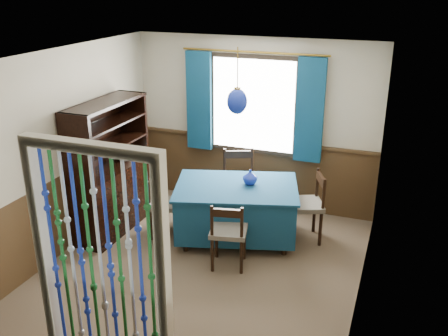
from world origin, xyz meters
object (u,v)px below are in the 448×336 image
at_px(chair_near, 228,232).
at_px(chair_left, 162,204).
at_px(sideboard, 112,186).
at_px(pendant_lamp, 237,101).
at_px(dining_table, 236,208).
at_px(bowl_shelf, 100,149).
at_px(vase_sideboard, 126,153).
at_px(vase_table, 250,178).
at_px(chair_right, 307,205).
at_px(chair_far, 239,182).

xyz_separation_m(chair_near, chair_left, (-1.09, 0.45, -0.01)).
height_order(sideboard, pendant_lamp, pendant_lamp).
bearing_deg(dining_table, bowl_shelf, -176.91).
bearing_deg(dining_table, vase_sideboard, 163.24).
bearing_deg(vase_table, pendant_lamp, -138.82).
bearing_deg(chair_right, bowl_shelf, 86.58).
height_order(sideboard, vase_table, sideboard).
bearing_deg(chair_near, chair_left, 145.00).
distance_m(chair_left, pendant_lamp, 1.72).
distance_m(chair_far, vase_table, 0.72).
bearing_deg(chair_left, dining_table, 87.94).
relative_size(chair_left, vase_sideboard, 4.07).
bearing_deg(pendant_lamp, chair_left, -165.45).
height_order(chair_near, bowl_shelf, bowl_shelf).
height_order(chair_right, vase_sideboard, vase_sideboard).
height_order(chair_right, vase_table, vase_table).
bearing_deg(chair_far, chair_near, 81.68).
distance_m(dining_table, chair_near, 0.71).
height_order(chair_left, vase_table, vase_table).
xyz_separation_m(chair_left, sideboard, (-0.73, -0.06, 0.17)).
xyz_separation_m(chair_left, bowl_shelf, (-0.67, -0.33, 0.80)).
height_order(vase_table, vase_sideboard, vase_sideboard).
bearing_deg(vase_table, chair_near, -89.84).
bearing_deg(dining_table, pendant_lamp, -120.59).
height_order(chair_far, chair_left, chair_far).
height_order(chair_far, vase_table, chair_far).
height_order(chair_left, chair_right, chair_right).
relative_size(chair_near, sideboard, 0.48).
height_order(chair_left, bowl_shelf, bowl_shelf).
relative_size(pendant_lamp, bowl_shelf, 4.28).
distance_m(pendant_lamp, bowl_shelf, 1.82).
relative_size(chair_far, bowl_shelf, 5.17).
relative_size(dining_table, sideboard, 1.01).
bearing_deg(vase_sideboard, dining_table, -0.21).
relative_size(vase_table, vase_sideboard, 0.89).
relative_size(dining_table, chair_near, 2.11).
distance_m(chair_left, bowl_shelf, 1.09).
bearing_deg(chair_left, vase_table, 92.16).
bearing_deg(vase_sideboard, pendant_lamp, -0.21).
bearing_deg(chair_near, dining_table, 89.08).
bearing_deg(chair_far, vase_table, 99.63).
distance_m(pendant_lamp, vase_table, 1.04).
distance_m(dining_table, vase_sideboard, 1.71).
xyz_separation_m(chair_near, chair_right, (0.72, 1.00, 0.04)).
xyz_separation_m(chair_far, vase_sideboard, (-1.42, -0.66, 0.48)).
bearing_deg(chair_left, pendant_lamp, 87.94).
xyz_separation_m(chair_right, bowl_shelf, (-2.48, -0.88, 0.75)).
bearing_deg(chair_left, chair_far, 123.72).
bearing_deg(sideboard, chair_right, 14.58).
bearing_deg(vase_sideboard, chair_right, 6.90).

